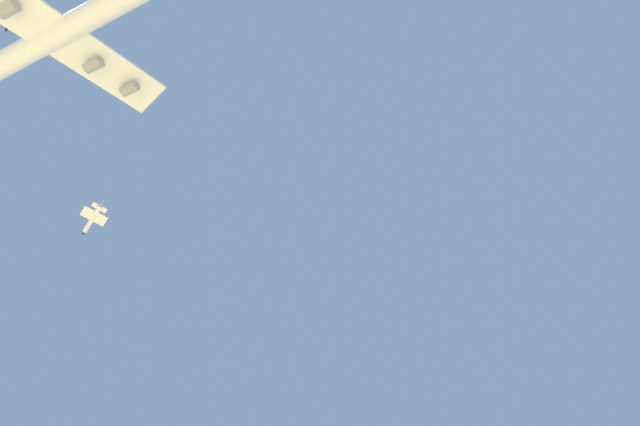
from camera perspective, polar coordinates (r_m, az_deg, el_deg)
The scene contains 3 objects.
carrier_jet at distance 153.02m, azimuth -28.45°, elevation 17.72°, with size 64.65×60.39×23.87m.
chase_jet_lead at distance 183.16m, azimuth -32.07°, elevation 19.51°, with size 14.95×9.41×4.00m.
chase_jet_left_wing at distance 178.96m, azimuth -24.87°, elevation -0.62°, with size 14.66×10.05×4.00m.
Camera 1 is at (-42.14, 71.73, 4.27)m, focal length 27.61 mm.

